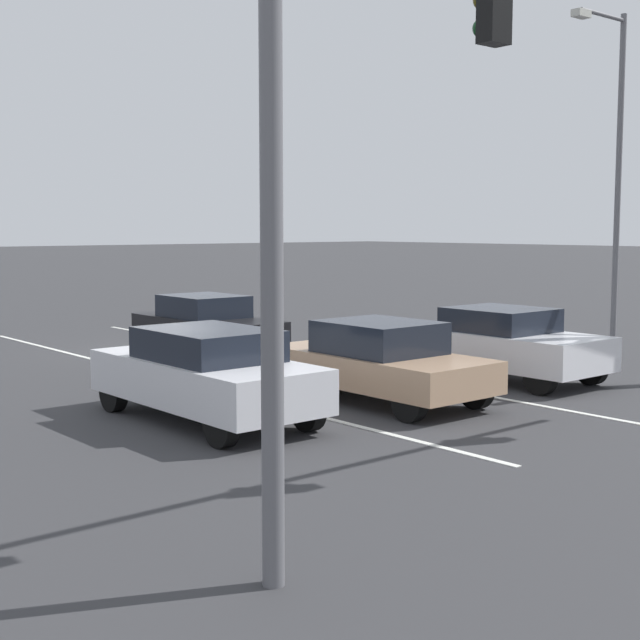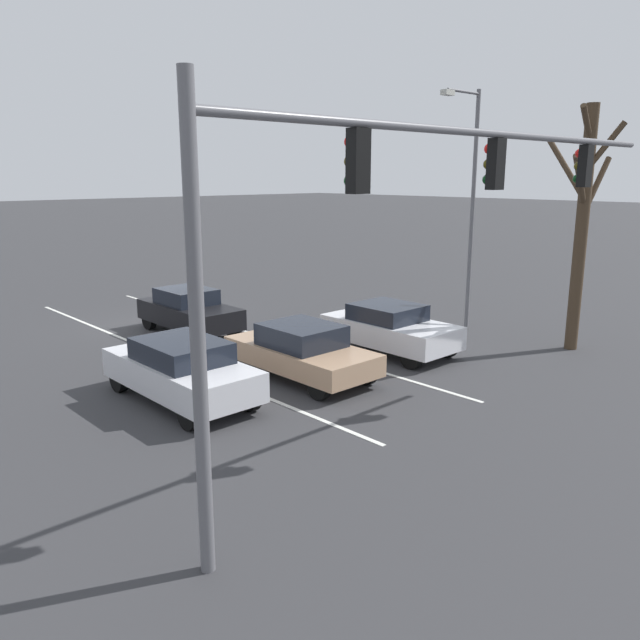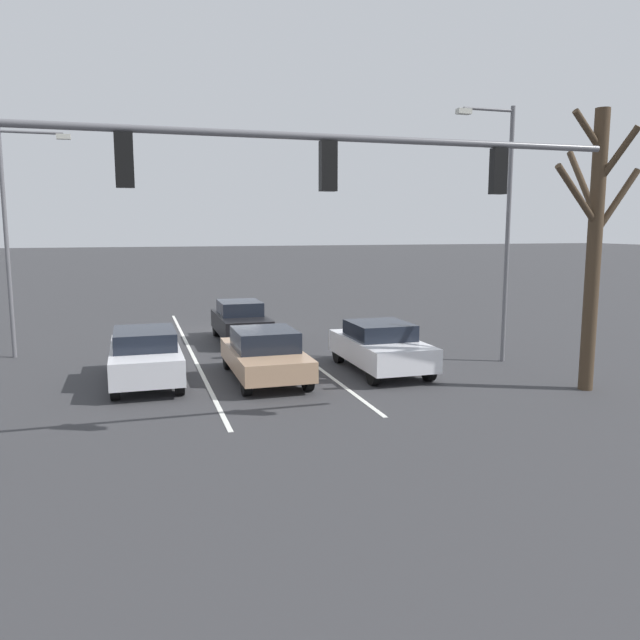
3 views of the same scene
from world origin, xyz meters
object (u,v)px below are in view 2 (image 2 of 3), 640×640
(bare_tree_near, at_px, (582,218))
(car_silver_rightlane_front, at_px, (181,369))
(car_black_midlane_second, at_px, (189,311))
(street_lamp_left_shoulder, at_px, (470,195))
(traffic_signal_gantry, at_px, (419,198))
(car_white_leftlane_front, at_px, (389,328))
(car_tan_midlane_front, at_px, (301,350))

(bare_tree_near, bearing_deg, car_silver_rightlane_front, -20.45)
(car_black_midlane_second, bearing_deg, street_lamp_left_shoulder, 140.54)
(car_silver_rightlane_front, height_order, car_black_midlane_second, car_black_midlane_second)
(traffic_signal_gantry, bearing_deg, bare_tree_near, -169.99)
(car_black_midlane_second, distance_m, street_lamp_left_shoulder, 10.26)
(car_white_leftlane_front, relative_size, car_tan_midlane_front, 0.96)
(car_black_midlane_second, distance_m, traffic_signal_gantry, 12.55)
(street_lamp_left_shoulder, distance_m, bare_tree_near, 3.82)
(traffic_signal_gantry, bearing_deg, car_black_midlane_second, -101.95)
(car_tan_midlane_front, bearing_deg, traffic_signal_gantry, 68.78)
(car_tan_midlane_front, height_order, street_lamp_left_shoulder, street_lamp_left_shoulder)
(car_white_leftlane_front, bearing_deg, car_tan_midlane_front, -0.20)
(car_tan_midlane_front, distance_m, car_black_midlane_second, 6.20)
(car_white_leftlane_front, bearing_deg, car_black_midlane_second, -62.62)
(car_white_leftlane_front, height_order, traffic_signal_gantry, traffic_signal_gantry)
(traffic_signal_gantry, height_order, street_lamp_left_shoulder, street_lamp_left_shoulder)
(traffic_signal_gantry, bearing_deg, street_lamp_left_shoulder, -150.49)
(car_black_midlane_second, bearing_deg, bare_tree_near, 128.01)
(traffic_signal_gantry, height_order, bare_tree_near, bare_tree_near)
(street_lamp_left_shoulder, relative_size, bare_tree_near, 1.10)
(car_white_leftlane_front, height_order, bare_tree_near, bare_tree_near)
(car_silver_rightlane_front, distance_m, traffic_signal_gantry, 7.38)
(car_black_midlane_second, xyz_separation_m, bare_tree_near, (-7.66, 9.81, 3.25))
(street_lamp_left_shoulder, bearing_deg, car_black_midlane_second, -39.46)
(car_black_midlane_second, relative_size, bare_tree_near, 0.57)
(car_black_midlane_second, bearing_deg, car_tan_midlane_front, 86.71)
(car_silver_rightlane_front, relative_size, traffic_signal_gantry, 0.34)
(bare_tree_near, bearing_deg, car_white_leftlane_front, -38.99)
(car_silver_rightlane_front, xyz_separation_m, traffic_signal_gantry, (-1.18, 6.00, 4.14))
(car_tan_midlane_front, xyz_separation_m, car_black_midlane_second, (-0.36, -6.19, 0.05))
(car_white_leftlane_front, height_order, car_black_midlane_second, car_black_midlane_second)
(car_tan_midlane_front, xyz_separation_m, street_lamp_left_shoulder, (-7.70, -0.14, 3.89))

